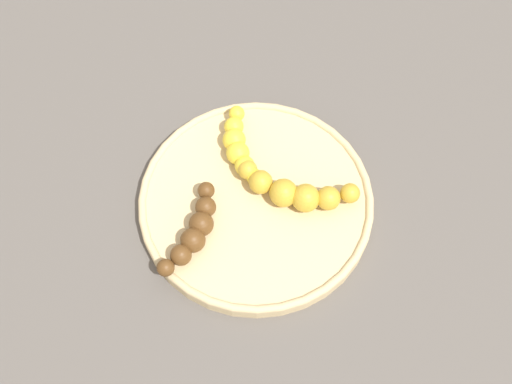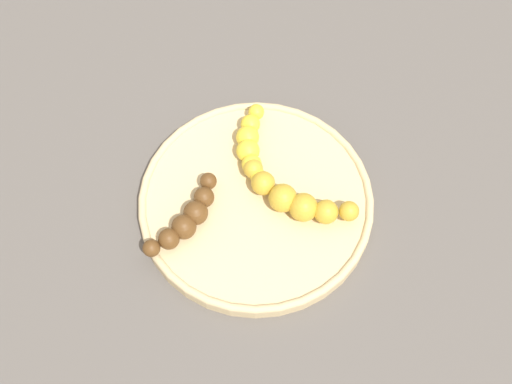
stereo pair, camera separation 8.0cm
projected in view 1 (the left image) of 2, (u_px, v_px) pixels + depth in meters
name	position (u px, v px, depth m)	size (l,w,h in m)	color
ground_plane	(256.00, 206.00, 0.83)	(2.40, 2.40, 0.00)	#56514C
fruit_bowl	(256.00, 202.00, 0.82)	(0.30, 0.30, 0.02)	#D1B784
banana_spotted	(296.00, 191.00, 0.80)	(0.06, 0.15, 0.04)	gold
banana_yellow	(239.00, 146.00, 0.83)	(0.10, 0.08, 0.03)	yellow
banana_overripe	(194.00, 231.00, 0.78)	(0.13, 0.04, 0.03)	#593819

